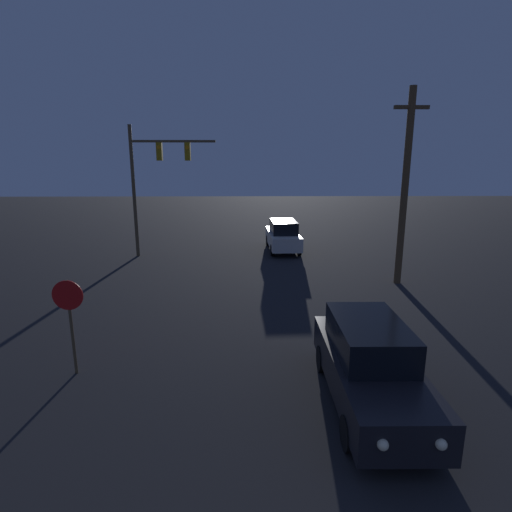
# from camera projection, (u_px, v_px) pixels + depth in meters

# --- Properties ---
(car_near) EXTENTS (1.69, 4.52, 1.75)m
(car_near) POSITION_uv_depth(u_px,v_px,m) (369.00, 364.00, 8.22)
(car_near) COLOR black
(car_near) RESTS_ON ground_plane
(car_far) EXTENTS (1.79, 4.56, 1.75)m
(car_far) POSITION_uv_depth(u_px,v_px,m) (283.00, 235.00, 22.72)
(car_far) COLOR beige
(car_far) RESTS_ON ground_plane
(traffic_signal_mast) EXTENTS (4.40, 0.30, 6.80)m
(traffic_signal_mast) POSITION_uv_depth(u_px,v_px,m) (153.00, 172.00, 20.58)
(traffic_signal_mast) COLOR brown
(traffic_signal_mast) RESTS_ON ground_plane
(stop_sign) EXTENTS (0.71, 0.07, 2.32)m
(stop_sign) POSITION_uv_depth(u_px,v_px,m) (69.00, 309.00, 9.19)
(stop_sign) COLOR brown
(stop_sign) RESTS_ON ground_plane
(utility_pole) EXTENTS (1.34, 0.28, 7.75)m
(utility_pole) POSITION_uv_depth(u_px,v_px,m) (405.00, 186.00, 15.85)
(utility_pole) COLOR brown
(utility_pole) RESTS_ON ground_plane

